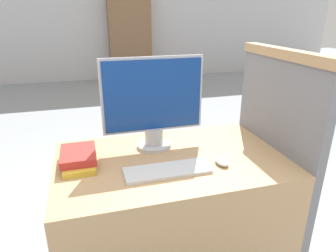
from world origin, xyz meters
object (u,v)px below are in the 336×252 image
object	(u,v)px
monitor	(153,103)
mouse	(222,161)
book_stack	(79,158)
keyboard	(167,170)

from	to	relation	value
monitor	mouse	world-z (taller)	monitor
monitor	mouse	xyz separation A→B (m)	(0.28, -0.29, -0.24)
monitor	book_stack	distance (m)	0.47
mouse	book_stack	distance (m)	0.71
mouse	book_stack	bearing A→B (deg)	164.04
book_stack	mouse	bearing A→B (deg)	-15.96
monitor	book_stack	size ratio (longest dim) A/B	2.05
keyboard	book_stack	distance (m)	0.45
monitor	book_stack	xyz separation A→B (m)	(-0.40, -0.10, -0.22)
mouse	keyboard	bearing A→B (deg)	-179.66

